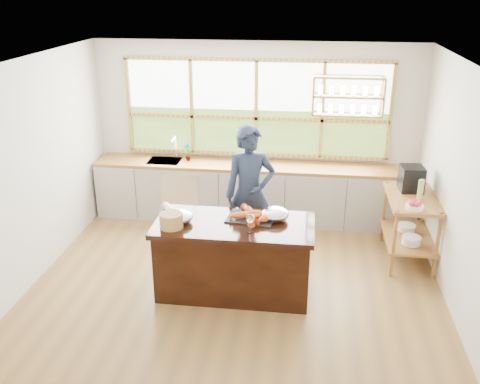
% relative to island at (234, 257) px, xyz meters
% --- Properties ---
extents(ground_plane, '(5.00, 5.00, 0.00)m').
position_rel_island_xyz_m(ground_plane, '(0.00, 0.20, -0.45)').
color(ground_plane, olive).
extents(room_shell, '(5.02, 4.52, 2.71)m').
position_rel_island_xyz_m(room_shell, '(0.02, 0.71, 1.30)').
color(room_shell, beige).
rests_on(room_shell, ground_plane).
extents(back_counter, '(4.90, 0.63, 0.90)m').
position_rel_island_xyz_m(back_counter, '(-0.02, 2.14, 0.00)').
color(back_counter, '#AFACA5').
rests_on(back_counter, ground_plane).
extents(right_shelf_unit, '(0.62, 1.10, 0.90)m').
position_rel_island_xyz_m(right_shelf_unit, '(2.19, 1.09, 0.15)').
color(right_shelf_unit, '#9D612A').
rests_on(right_shelf_unit, ground_plane).
extents(island, '(1.85, 0.90, 0.90)m').
position_rel_island_xyz_m(island, '(0.00, 0.00, 0.00)').
color(island, black).
rests_on(island, ground_plane).
extents(cook, '(0.76, 0.61, 1.82)m').
position_rel_island_xyz_m(cook, '(0.08, 0.90, 0.46)').
color(cook, '#1B253A').
rests_on(cook, ground_plane).
extents(potted_plant, '(0.17, 0.14, 0.28)m').
position_rel_island_xyz_m(potted_plant, '(-1.04, 2.20, 0.59)').
color(potted_plant, slate).
rests_on(potted_plant, back_counter).
extents(cutting_board, '(0.43, 0.34, 0.01)m').
position_rel_island_xyz_m(cutting_board, '(-0.05, 2.14, 0.45)').
color(cutting_board, '#72C343').
rests_on(cutting_board, back_counter).
extents(espresso_machine, '(0.32, 0.34, 0.33)m').
position_rel_island_xyz_m(espresso_machine, '(2.19, 1.34, 0.61)').
color(espresso_machine, black).
rests_on(espresso_machine, right_shelf_unit).
extents(wine_bottle, '(0.08, 0.08, 0.29)m').
position_rel_island_xyz_m(wine_bottle, '(2.24, 0.94, 0.59)').
color(wine_bottle, '#9BB560').
rests_on(wine_bottle, right_shelf_unit).
extents(fruit_bowl, '(0.22, 0.22, 0.11)m').
position_rel_island_xyz_m(fruit_bowl, '(2.14, 0.70, 0.49)').
color(fruit_bowl, white).
rests_on(fruit_bowl, right_shelf_unit).
extents(slate_board, '(0.60, 0.47, 0.02)m').
position_rel_island_xyz_m(slate_board, '(0.18, 0.15, 0.45)').
color(slate_board, black).
rests_on(slate_board, island).
extents(lobster_pile, '(0.52, 0.48, 0.08)m').
position_rel_island_xyz_m(lobster_pile, '(0.20, 0.12, 0.50)').
color(lobster_pile, '#EB4D0C').
rests_on(lobster_pile, slate_board).
extents(mixing_bowl_left, '(0.31, 0.31, 0.15)m').
position_rel_island_xyz_m(mixing_bowl_left, '(-0.63, -0.05, 0.51)').
color(mixing_bowl_left, silver).
rests_on(mixing_bowl_left, island).
extents(mixing_bowl_right, '(0.33, 0.33, 0.16)m').
position_rel_island_xyz_m(mixing_bowl_right, '(0.46, 0.16, 0.52)').
color(mixing_bowl_right, silver).
rests_on(mixing_bowl_right, island).
extents(wine_glass, '(0.08, 0.08, 0.22)m').
position_rel_island_xyz_m(wine_glass, '(0.21, -0.22, 0.61)').
color(wine_glass, white).
rests_on(wine_glass, island).
extents(wicker_basket, '(0.27, 0.27, 0.17)m').
position_rel_island_xyz_m(wicker_basket, '(-0.69, -0.21, 0.53)').
color(wicker_basket, tan).
rests_on(wicker_basket, island).
extents(parchment_roll, '(0.23, 0.30, 0.08)m').
position_rel_island_xyz_m(parchment_roll, '(-0.83, 0.21, 0.49)').
color(parchment_roll, white).
rests_on(parchment_roll, island).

